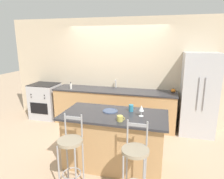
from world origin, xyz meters
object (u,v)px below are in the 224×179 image
coffee_mug (120,118)px  tumbler_cup (131,108)px  bar_stool_near (71,149)px  refrigerator (198,94)px  pumpkin_decoration (173,91)px  bar_stool_far (135,159)px  wine_glass (141,108)px  soap_bottle (71,86)px  dinner_plate (110,111)px  oven_range (45,101)px

coffee_mug → tumbler_cup: (0.09, 0.47, 0.01)m
bar_stool_near → coffee_mug: size_ratio=9.07×
refrigerator → pumpkin_decoration: bearing=167.9°
bar_stool_far → tumbler_cup: bearing=103.1°
refrigerator → pumpkin_decoration: (-0.54, 0.12, 0.03)m
wine_glass → soap_bottle: 2.48m
coffee_mug → tumbler_cup: bearing=79.2°
bar_stool_near → soap_bottle: (-1.06, 2.23, 0.38)m
dinner_plate → wine_glass: bearing=-9.1°
wine_glass → coffee_mug: 0.42m
bar_stool_far → tumbler_cup: size_ratio=9.47×
dinner_plate → wine_glass: size_ratio=1.43×
bar_stool_near → bar_stool_far: (0.93, -0.01, 0.00)m
refrigerator → oven_range: size_ratio=1.95×
coffee_mug → oven_range: bearing=142.6°
refrigerator → bar_stool_near: (-2.01, -2.40, -0.32)m
coffee_mug → tumbler_cup: tumbler_cup is taller
oven_range → refrigerator: bearing=-0.1°
dinner_plate → wine_glass: (0.54, -0.09, 0.12)m
oven_range → wine_glass: 3.38m
bar_stool_far → wine_glass: 0.87m
refrigerator → soap_bottle: 3.08m
wine_glass → pumpkin_decoration: size_ratio=1.62×
wine_glass → bar_stool_near: bearing=-141.3°
wine_glass → tumbler_cup: size_ratio=1.57×
bar_stool_near → dinner_plate: (0.36, 0.81, 0.33)m
refrigerator → oven_range: bearing=179.9°
bar_stool_near → coffee_mug: bar_stool_near is taller
soap_bottle → pumpkin_decoration: bearing=6.6°
dinner_plate → wine_glass: 0.56m
wine_glass → tumbler_cup: (-0.19, 0.18, -0.07)m
oven_range → tumbler_cup: size_ratio=8.19×
refrigerator → tumbler_cup: size_ratio=16.01×
refrigerator → bar_stool_far: size_ratio=1.69×
bar_stool_near → coffee_mug: (0.62, 0.43, 0.36)m
refrigerator → bar_stool_far: 2.66m
refrigerator → tumbler_cup: 1.98m
coffee_mug → bar_stool_far: bearing=-55.8°
wine_glass → coffee_mug: size_ratio=1.50×
oven_range → dinner_plate: (2.33, -1.60, 0.47)m
oven_range → dinner_plate: bearing=-34.4°
wine_glass → pumpkin_decoration: 1.88m
oven_range → pumpkin_decoration: (3.43, 0.11, 0.49)m
bar_stool_near → wine_glass: 1.25m
pumpkin_decoration → dinner_plate: bearing=-122.9°
bar_stool_near → tumbler_cup: bar_stool_near is taller
tumbler_cup → soap_bottle: soap_bottle is taller
wine_glass → tumbler_cup: wine_glass is taller
pumpkin_decoration → soap_bottle: (-2.53, -0.29, 0.03)m
tumbler_cup → bar_stool_far: bearing=-76.9°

